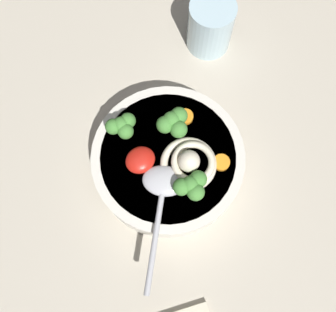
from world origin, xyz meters
The scene contains 11 objects.
table_slab centered at (0.00, 0.00, 1.45)cm, with size 134.20×134.20×2.89cm, color #BCB29E.
soup_bowl centered at (-0.96, -3.31, 5.81)cm, with size 22.05×22.05×5.66cm.
noodle_pile centered at (0.70, -6.16, 9.64)cm, with size 8.74×8.57×3.51cm.
soup_spoon centered at (-4.61, -7.09, 9.35)cm, with size 14.39×14.74×1.60cm.
chili_sauce_dollop centered at (-4.61, -1.77, 9.50)cm, with size 4.25×3.83×1.91cm, color red.
broccoli_floret_beside_chili centered at (-1.30, -9.06, 10.88)cm, with size 4.71×4.06×3.73cm.
broccoli_floret_rear centered at (2.08, -0.57, 10.96)cm, with size 4.86×4.18×3.84cm.
broccoli_floret_left centered at (-4.02, 3.47, 10.75)cm, with size 4.44×3.82×3.51cm.
carrot_slice_center centered at (4.47, 0.30, 8.91)cm, with size 2.39×2.39×0.73cm, color orange.
carrot_slice_extra_b centered at (4.49, -8.55, 8.91)cm, with size 2.38×2.38×0.73cm, color orange.
drinking_glass centered at (17.71, 10.94, 7.41)cm, with size 7.41×7.41×9.03cm, color silver.
Camera 1 is at (-10.56, -16.66, 61.31)cm, focal length 41.69 mm.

